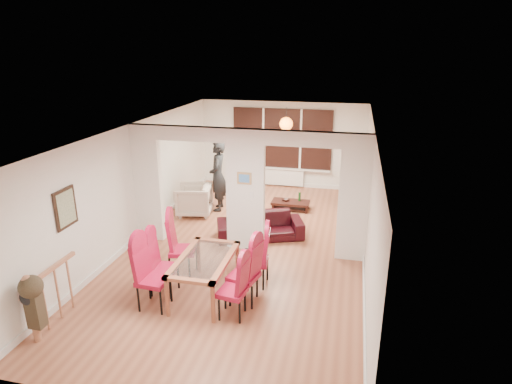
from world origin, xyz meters
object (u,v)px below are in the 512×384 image
(dining_table, at_px, (205,277))
(dining_chair_la, at_px, (153,275))
(dining_chair_lc, at_px, (182,246))
(person, at_px, (218,176))
(coffee_table, at_px, (291,205))
(dining_chair_rc, at_px, (256,257))
(armchair, at_px, (194,200))
(television, at_px, (345,195))
(bowl, at_px, (286,200))
(dining_chair_ra, at_px, (232,288))
(sofa, at_px, (260,226))
(bottle, at_px, (300,196))
(dining_chair_lb, at_px, (164,264))
(dining_chair_rb, at_px, (243,271))

(dining_table, distance_m, dining_chair_la, 0.90)
(dining_chair_lc, distance_m, person, 3.47)
(person, relative_size, coffee_table, 1.87)
(dining_table, bearing_deg, dining_chair_lc, 137.17)
(dining_chair_rc, distance_m, armchair, 3.80)
(television, relative_size, coffee_table, 1.03)
(bowl, bearing_deg, armchair, -157.62)
(person, xyz_separation_m, coffee_table, (1.87, 0.42, -0.82))
(dining_table, xyz_separation_m, dining_chair_ra, (0.63, -0.49, 0.16))
(sofa, height_order, bottle, sofa)
(dining_chair_ra, distance_m, sofa, 3.06)
(person, distance_m, bowl, 1.91)
(dining_chair_ra, height_order, bowl, dining_chair_ra)
(dining_chair_la, height_order, television, dining_chair_la)
(dining_chair_lc, relative_size, bottle, 4.62)
(dining_chair_ra, distance_m, dining_chair_rc, 1.05)
(dining_table, xyz_separation_m, dining_chair_la, (-0.70, -0.52, 0.23))
(dining_chair_rc, relative_size, coffee_table, 1.11)
(dining_chair_lb, height_order, dining_chair_lc, dining_chair_lc)
(dining_chair_lc, distance_m, dining_chair_rc, 1.42)
(dining_chair_lb, relative_size, coffee_table, 1.10)
(television, bearing_deg, dining_chair_rb, 142.22)
(armchair, xyz_separation_m, person, (0.51, 0.48, 0.54))
(dining_chair_rc, relative_size, bowl, 5.61)
(dining_chair_rb, distance_m, dining_chair_rc, 0.60)
(dining_chair_rc, distance_m, person, 3.94)
(armchair, relative_size, bottle, 3.40)
(dining_chair_la, relative_size, dining_chair_rc, 1.07)
(dining_chair_lc, xyz_separation_m, coffee_table, (1.48, 3.85, -0.47))
(dining_chair_rb, xyz_separation_m, armchair, (-2.26, 3.60, -0.18))
(dining_chair_ra, bearing_deg, dining_chair_lb, 171.66)
(dining_table, relative_size, bottle, 6.06)
(dining_chair_ra, distance_m, bowl, 4.98)
(dining_chair_lc, distance_m, armchair, 3.10)
(person, height_order, bowl, person)
(person, bearing_deg, dining_chair_la, -7.14)
(sofa, bearing_deg, bowl, 61.87)
(dining_chair_lb, bearing_deg, bowl, 68.18)
(armchair, bearing_deg, dining_chair_la, 0.68)
(dining_chair_lb, distance_m, dining_chair_rc, 1.63)
(bowl, bearing_deg, dining_chair_lb, -107.18)
(dining_chair_lb, xyz_separation_m, bowl, (1.41, 4.56, -0.30))
(dining_chair_rb, relative_size, dining_chair_rc, 1.04)
(dining_chair_rc, relative_size, armchair, 1.28)
(dining_chair_lc, xyz_separation_m, dining_chair_rc, (1.42, -0.04, -0.03))
(dining_chair_la, relative_size, armchair, 1.37)
(dining_chair_lc, bearing_deg, television, 44.45)
(dining_chair_lb, xyz_separation_m, bottle, (1.77, 4.62, -0.19))
(dining_chair_rb, relative_size, coffee_table, 1.15)
(armchair, height_order, bottle, armchair)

